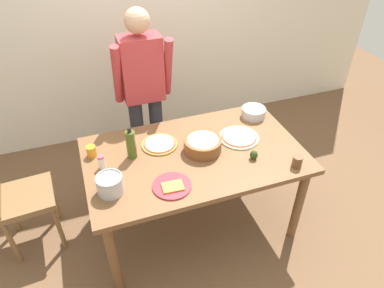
{
  "coord_description": "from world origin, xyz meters",
  "views": [
    {
      "loc": [
        -0.69,
        -1.91,
        2.41
      ],
      "look_at": [
        0.0,
        0.05,
        0.81
      ],
      "focal_mm": 33.09,
      "sensor_mm": 36.0,
      "label": 1
    }
  ],
  "objects_px": {
    "person_cook": "(144,89)",
    "chair_wooden_left": "(13,194)",
    "pizza_cooked_on_tray": "(160,144)",
    "olive_oil_bottle": "(131,144)",
    "plate_with_slice": "(172,186)",
    "steel_pot": "(110,184)",
    "avocado": "(254,155)",
    "popcorn_bowl": "(203,144)",
    "cup_orange": "(91,151)",
    "pizza_raw_on_board": "(239,137)",
    "salt_shaker": "(101,162)",
    "cup_small_brown": "(297,162)",
    "mixing_bowl_steel": "(253,112)",
    "dining_table": "(194,163)"
  },
  "relations": [
    {
      "from": "person_cook",
      "to": "chair_wooden_left",
      "type": "relative_size",
      "value": 1.71
    },
    {
      "from": "pizza_cooked_on_tray",
      "to": "olive_oil_bottle",
      "type": "bearing_deg",
      "value": -163.13
    },
    {
      "from": "chair_wooden_left",
      "to": "plate_with_slice",
      "type": "bearing_deg",
      "value": -26.65
    },
    {
      "from": "steel_pot",
      "to": "avocado",
      "type": "bearing_deg",
      "value": -0.38
    },
    {
      "from": "popcorn_bowl",
      "to": "cup_orange",
      "type": "xyz_separation_m",
      "value": [
        -0.78,
        0.21,
        -0.02
      ]
    },
    {
      "from": "chair_wooden_left",
      "to": "pizza_cooked_on_tray",
      "type": "xyz_separation_m",
      "value": [
        1.11,
        -0.07,
        0.23
      ]
    },
    {
      "from": "pizza_raw_on_board",
      "to": "cup_orange",
      "type": "height_order",
      "value": "cup_orange"
    },
    {
      "from": "popcorn_bowl",
      "to": "steel_pot",
      "type": "bearing_deg",
      "value": -163.79
    },
    {
      "from": "pizza_raw_on_board",
      "to": "plate_with_slice",
      "type": "height_order",
      "value": "plate_with_slice"
    },
    {
      "from": "olive_oil_bottle",
      "to": "salt_shaker",
      "type": "relative_size",
      "value": 2.42
    },
    {
      "from": "chair_wooden_left",
      "to": "salt_shaker",
      "type": "relative_size",
      "value": 8.96
    },
    {
      "from": "chair_wooden_left",
      "to": "cup_orange",
      "type": "distance_m",
      "value": 0.66
    },
    {
      "from": "person_cook",
      "to": "cup_small_brown",
      "type": "height_order",
      "value": "person_cook"
    },
    {
      "from": "mixing_bowl_steel",
      "to": "steel_pot",
      "type": "height_order",
      "value": "steel_pot"
    },
    {
      "from": "olive_oil_bottle",
      "to": "steel_pot",
      "type": "height_order",
      "value": "olive_oil_bottle"
    },
    {
      "from": "pizza_raw_on_board",
      "to": "cup_small_brown",
      "type": "xyz_separation_m",
      "value": [
        0.24,
        -0.44,
        0.03
      ]
    },
    {
      "from": "pizza_cooked_on_tray",
      "to": "olive_oil_bottle",
      "type": "distance_m",
      "value": 0.25
    },
    {
      "from": "plate_with_slice",
      "to": "popcorn_bowl",
      "type": "height_order",
      "value": "popcorn_bowl"
    },
    {
      "from": "olive_oil_bottle",
      "to": "salt_shaker",
      "type": "height_order",
      "value": "olive_oil_bottle"
    },
    {
      "from": "person_cook",
      "to": "pizza_raw_on_board",
      "type": "xyz_separation_m",
      "value": [
        0.58,
        -0.7,
        -0.17
      ]
    },
    {
      "from": "popcorn_bowl",
      "to": "olive_oil_bottle",
      "type": "distance_m",
      "value": 0.52
    },
    {
      "from": "pizza_raw_on_board",
      "to": "person_cook",
      "type": "bearing_deg",
      "value": 129.86
    },
    {
      "from": "popcorn_bowl",
      "to": "mixing_bowl_steel",
      "type": "relative_size",
      "value": 1.4
    },
    {
      "from": "salt_shaker",
      "to": "avocado",
      "type": "distance_m",
      "value": 1.08
    },
    {
      "from": "popcorn_bowl",
      "to": "salt_shaker",
      "type": "xyz_separation_m",
      "value": [
        -0.73,
        0.05,
        -0.01
      ]
    },
    {
      "from": "pizza_cooked_on_tray",
      "to": "popcorn_bowl",
      "type": "bearing_deg",
      "value": -30.35
    },
    {
      "from": "steel_pot",
      "to": "cup_orange",
      "type": "bearing_deg",
      "value": 99.66
    },
    {
      "from": "cup_orange",
      "to": "olive_oil_bottle",
      "type": "bearing_deg",
      "value": -21.14
    },
    {
      "from": "person_cook",
      "to": "cup_small_brown",
      "type": "relative_size",
      "value": 19.06
    },
    {
      "from": "steel_pot",
      "to": "person_cook",
      "type": "bearing_deg",
      "value": 64.49
    },
    {
      "from": "person_cook",
      "to": "mixing_bowl_steel",
      "type": "xyz_separation_m",
      "value": [
        0.83,
        -0.45,
        -0.14
      ]
    },
    {
      "from": "mixing_bowl_steel",
      "to": "olive_oil_bottle",
      "type": "bearing_deg",
      "value": -170.12
    },
    {
      "from": "chair_wooden_left",
      "to": "steel_pot",
      "type": "bearing_deg",
      "value": -33.28
    },
    {
      "from": "plate_with_slice",
      "to": "popcorn_bowl",
      "type": "distance_m",
      "value": 0.45
    },
    {
      "from": "steel_pot",
      "to": "cup_small_brown",
      "type": "distance_m",
      "value": 1.29
    },
    {
      "from": "person_cook",
      "to": "avocado",
      "type": "distance_m",
      "value": 1.12
    },
    {
      "from": "avocado",
      "to": "steel_pot",
      "type": "bearing_deg",
      "value": 179.62
    },
    {
      "from": "pizza_raw_on_board",
      "to": "plate_with_slice",
      "type": "relative_size",
      "value": 1.2
    },
    {
      "from": "popcorn_bowl",
      "to": "mixing_bowl_steel",
      "type": "xyz_separation_m",
      "value": [
        0.57,
        0.29,
        -0.02
      ]
    },
    {
      "from": "person_cook",
      "to": "pizza_cooked_on_tray",
      "type": "xyz_separation_m",
      "value": [
        -0.03,
        -0.57,
        -0.17
      ]
    },
    {
      "from": "dining_table",
      "to": "popcorn_bowl",
      "type": "relative_size",
      "value": 5.71
    },
    {
      "from": "person_cook",
      "to": "chair_wooden_left",
      "type": "distance_m",
      "value": 1.3
    },
    {
      "from": "cup_small_brown",
      "to": "avocado",
      "type": "distance_m",
      "value": 0.3
    },
    {
      "from": "pizza_cooked_on_tray",
      "to": "cup_small_brown",
      "type": "xyz_separation_m",
      "value": [
        0.85,
        -0.56,
        0.03
      ]
    },
    {
      "from": "cup_orange",
      "to": "salt_shaker",
      "type": "height_order",
      "value": "salt_shaker"
    },
    {
      "from": "person_cook",
      "to": "cup_orange",
      "type": "bearing_deg",
      "value": -134.38
    },
    {
      "from": "olive_oil_bottle",
      "to": "avocado",
      "type": "bearing_deg",
      "value": -20.97
    },
    {
      "from": "person_cook",
      "to": "pizza_cooked_on_tray",
      "type": "relative_size",
      "value": 5.92
    },
    {
      "from": "avocado",
      "to": "plate_with_slice",
      "type": "bearing_deg",
      "value": -172.68
    },
    {
      "from": "pizza_cooked_on_tray",
      "to": "avocado",
      "type": "relative_size",
      "value": 3.91
    }
  ]
}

